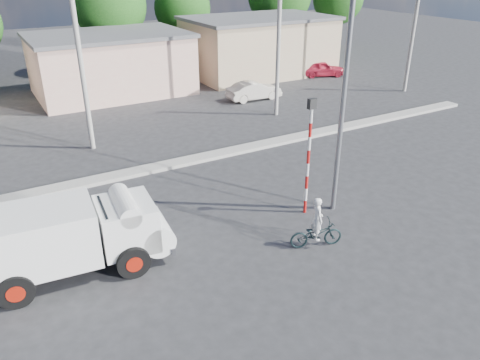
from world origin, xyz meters
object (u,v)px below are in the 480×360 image
cyclist (317,227)px  car_red (322,68)px  truck (76,235)px  traffic_pole (309,148)px  streetlight (342,79)px  car_cream (254,91)px  bicycle (316,234)px

cyclist → car_red: (15.66, 19.06, -0.13)m
truck → car_red: bearing=41.5°
traffic_pole → streetlight: bearing=-17.7°
car_cream → bicycle: bearing=157.4°
truck → cyclist: (7.00, -2.52, -0.51)m
truck → car_cream: size_ratio=1.54×
bicycle → traffic_pole: (1.07, 1.98, 2.13)m
cyclist → car_red: cyclist is taller
car_cream → streetlight: streetlight is taller
bicycle → car_cream: bearing=-6.2°
bicycle → streetlight: streetlight is taller
bicycle → cyclist: size_ratio=1.18×
car_red → truck: bearing=146.9°
car_red → traffic_pole: 22.55m
bicycle → cyclist: 0.28m
car_red → cyclist: bearing=161.3°
bicycle → traffic_pole: 3.10m
cyclist → truck: bearing=89.1°
car_red → bicycle: bearing=161.3°
bicycle → car_cream: 17.62m
truck → traffic_pole: (8.07, -0.53, 1.34)m
truck → bicycle: truck is taller
bicycle → car_red: car_red is taller
bicycle → truck: bearing=89.1°
cyclist → traffic_pole: (1.07, 1.98, 1.85)m
streetlight → traffic_pole: bearing=162.3°
car_cream → streetlight: bearing=161.6°
truck → bicycle: size_ratio=3.21×
car_cream → streetlight: (-5.43, -14.29, 4.36)m
bicycle → car_cream: size_ratio=0.48×
car_red → streetlight: (-13.65, -17.37, 4.35)m
cyclist → traffic_pole: size_ratio=0.34×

